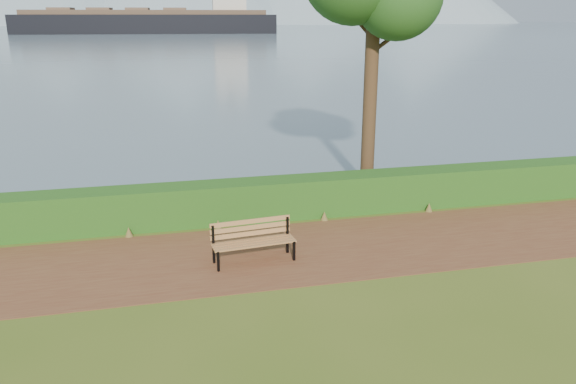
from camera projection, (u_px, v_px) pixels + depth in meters
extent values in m
plane|color=#445F1B|center=(280.00, 259.00, 12.02)|extent=(140.00, 140.00, 0.00)
cube|color=brown|center=(277.00, 253.00, 12.30)|extent=(40.00, 3.40, 0.01)
cube|color=#164C15|center=(258.00, 200.00, 14.29)|extent=(32.00, 0.85, 1.00)
cube|color=#486075|center=(155.00, 28.00, 253.40)|extent=(700.00, 510.00, 0.00)
cube|color=black|center=(218.00, 262.00, 11.35)|extent=(0.05, 0.06, 0.44)
cube|color=black|center=(213.00, 245.00, 11.68)|extent=(0.05, 0.06, 0.84)
cube|color=black|center=(216.00, 249.00, 11.49)|extent=(0.10, 0.51, 0.05)
cube|color=black|center=(294.00, 251.00, 11.86)|extent=(0.05, 0.06, 0.44)
cube|color=black|center=(287.00, 235.00, 12.19)|extent=(0.05, 0.06, 0.84)
cube|color=black|center=(291.00, 239.00, 12.00)|extent=(0.10, 0.51, 0.05)
cube|color=#99633B|center=(256.00, 246.00, 11.57)|extent=(1.75, 0.26, 0.03)
cube|color=#99633B|center=(255.00, 244.00, 11.68)|extent=(1.75, 0.26, 0.03)
cube|color=#99633B|center=(253.00, 242.00, 11.79)|extent=(1.75, 0.26, 0.03)
cube|color=#99633B|center=(252.00, 239.00, 11.90)|extent=(1.75, 0.26, 0.03)
cube|color=#99633B|center=(251.00, 233.00, 11.92)|extent=(1.75, 0.22, 0.10)
cube|color=#99633B|center=(251.00, 227.00, 11.88)|extent=(1.75, 0.22, 0.10)
cube|color=#99633B|center=(250.00, 221.00, 11.84)|extent=(1.75, 0.22, 0.10)
cylinder|color=#352016|center=(371.00, 70.00, 15.77)|extent=(0.39, 0.39, 7.06)
cylinder|color=#352016|center=(387.00, 41.00, 15.63)|extent=(1.03, 0.12, 0.77)
cylinder|color=#352016|center=(359.00, 22.00, 15.39)|extent=(0.80, 0.37, 0.71)
cube|color=black|center=(148.00, 28.00, 166.31)|extent=(76.23, 18.17, 7.55)
cube|color=#4E3D2F|center=(147.00, 12.00, 164.99)|extent=(70.11, 16.48, 1.29)
cube|color=brown|center=(61.00, 9.00, 161.32)|extent=(7.05, 7.64, 0.86)
cube|color=brown|center=(100.00, 9.00, 162.84)|extent=(7.05, 7.64, 0.86)
cube|color=brown|center=(138.00, 9.00, 164.36)|extent=(7.05, 7.64, 0.86)
cube|color=brown|center=(175.00, 9.00, 165.88)|extent=(7.05, 7.64, 0.86)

